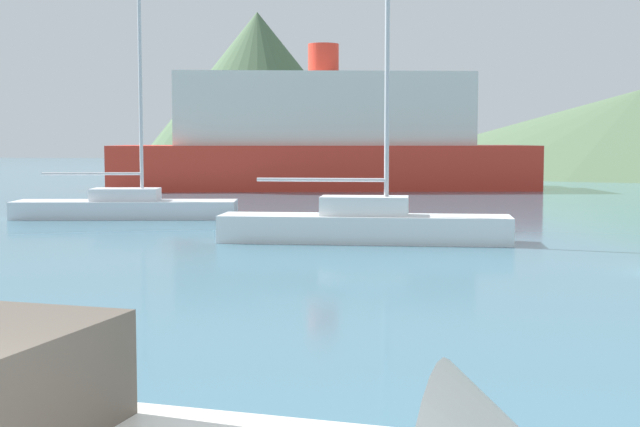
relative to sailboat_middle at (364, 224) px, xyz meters
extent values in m
cube|color=white|center=(0.00, 0.00, -0.12)|extent=(7.44, 1.59, 0.69)
cube|color=white|center=(0.00, 0.00, 0.47)|extent=(2.24, 1.06, 0.48)
cylinder|color=#BCBCC1|center=(0.55, 0.01, 3.42)|extent=(0.12, 0.12, 6.38)
cylinder|color=#BCBCC1|center=(-1.11, -0.02, 1.13)|extent=(3.34, 0.15, 0.10)
cube|color=silver|center=(-8.48, 6.00, -0.17)|extent=(7.53, 2.74, 0.59)
cube|color=silver|center=(-8.48, 6.00, 0.33)|extent=(2.36, 1.49, 0.41)
cylinder|color=#BCBCC1|center=(-7.94, 6.08, 5.16)|extent=(0.12, 0.12, 10.07)
cylinder|color=#BCBCC1|center=(-9.58, 5.84, 1.02)|extent=(3.29, 0.57, 0.10)
cube|color=red|center=(-4.16, 24.78, 0.70)|extent=(22.80, 10.25, 2.32)
cube|color=silver|center=(-4.16, 24.78, 3.74)|extent=(16.13, 8.14, 3.76)
cylinder|color=red|center=(-4.16, 24.78, 6.42)|extent=(1.63, 1.63, 1.60)
cone|color=#4C6647|center=(-16.73, 69.67, 7.48)|extent=(25.56, 25.56, 15.88)
camera|label=1|loc=(1.77, -22.62, 2.15)|focal=50.00mm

